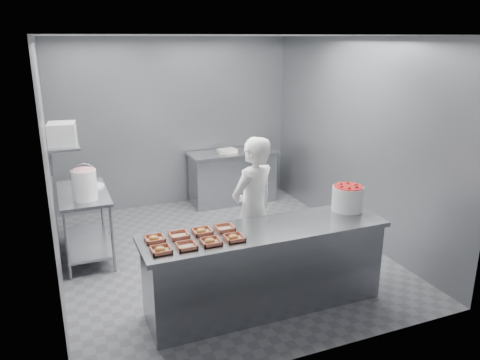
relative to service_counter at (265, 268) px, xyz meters
name	(u,v)px	position (x,y,z in m)	size (l,w,h in m)	color
floor	(222,254)	(0.00, 1.35, -0.45)	(4.50, 4.50, 0.00)	#4C4C51
ceiling	(219,36)	(0.00, 1.35, 2.35)	(4.50, 4.50, 0.00)	white
wall_back	(175,123)	(0.00, 3.60, 0.95)	(4.00, 0.04, 2.80)	slate
wall_left	(49,169)	(-2.00, 1.35, 0.95)	(0.04, 4.50, 2.80)	slate
wall_right	(354,140)	(2.00, 1.35, 0.95)	(0.04, 4.50, 2.80)	slate
service_counter	(265,268)	(0.00, 0.00, 0.00)	(2.60, 0.70, 0.90)	slate
prep_table	(85,215)	(-1.65, 1.95, 0.14)	(0.60, 1.20, 0.90)	slate
back_counter	(233,177)	(0.90, 3.25, 0.00)	(1.50, 0.60, 0.90)	slate
wall_shelf	(63,143)	(-1.82, 1.95, 1.10)	(0.35, 0.90, 0.03)	slate
tray_0	(161,250)	(-1.13, -0.13, 0.47)	(0.19, 0.18, 0.06)	tan
tray_1	(186,246)	(-0.88, -0.13, 0.47)	(0.19, 0.18, 0.04)	tan
tray_2	(211,241)	(-0.65, -0.13, 0.47)	(0.19, 0.18, 0.06)	tan
tray_3	(234,238)	(-0.41, -0.13, 0.47)	(0.19, 0.18, 0.06)	tan
tray_4	(154,239)	(-1.13, 0.13, 0.47)	(0.19, 0.18, 0.06)	tan
tray_5	(179,235)	(-0.88, 0.13, 0.47)	(0.19, 0.18, 0.04)	tan
tray_6	(202,231)	(-0.65, 0.13, 0.47)	(0.19, 0.18, 0.06)	tan
tray_7	(225,228)	(-0.40, 0.13, 0.47)	(0.19, 0.18, 0.04)	tan
worker	(253,211)	(0.12, 0.60, 0.41)	(0.63, 0.42, 1.74)	white
strawberry_tub	(348,197)	(1.08, 0.14, 0.60)	(0.35, 0.35, 0.29)	white
glaze_bucket	(84,184)	(-1.64, 1.65, 0.64)	(0.31, 0.29, 0.45)	white
bucket_lid	(92,186)	(-1.52, 2.11, 0.46)	(0.31, 0.31, 0.02)	white
rag	(92,183)	(-1.51, 2.28, 0.46)	(0.14, 0.12, 0.02)	#CCB28C
appliance	(62,134)	(-1.82, 1.78, 1.24)	(0.31, 0.35, 0.26)	gray
paper_stack	(227,151)	(0.80, 3.25, 0.48)	(0.30, 0.22, 0.06)	silver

